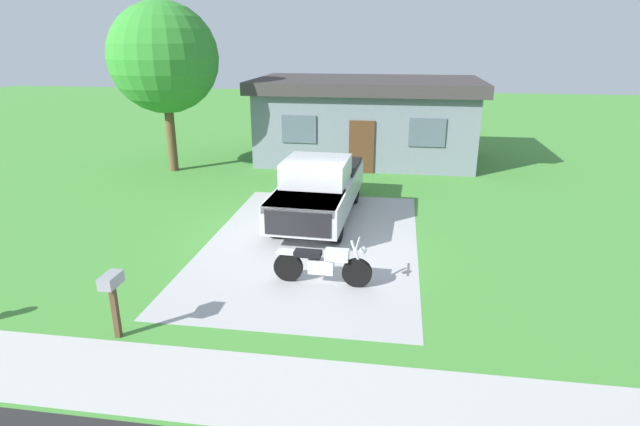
% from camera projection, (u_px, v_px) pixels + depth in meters
% --- Properties ---
extents(ground_plane, '(80.00, 80.00, 0.00)m').
position_uv_depth(ground_plane, '(312.00, 243.00, 13.71)').
color(ground_plane, '#448B37').
extents(driveway_pad, '(5.54, 8.82, 0.01)m').
position_uv_depth(driveway_pad, '(312.00, 243.00, 13.71)').
color(driveway_pad, '#A9A9A9').
rests_on(driveway_pad, ground).
extents(sidewalk_strip, '(36.00, 1.80, 0.01)m').
position_uv_depth(sidewalk_strip, '(249.00, 387.00, 8.11)').
color(sidewalk_strip, '#B1B1AC').
rests_on(sidewalk_strip, ground).
extents(motorcycle, '(2.21, 0.70, 1.09)m').
position_uv_depth(motorcycle, '(323.00, 264.00, 11.36)').
color(motorcycle, black).
rests_on(motorcycle, ground).
extents(pickup_truck, '(2.23, 5.70, 1.90)m').
position_uv_depth(pickup_truck, '(319.00, 187.00, 15.42)').
color(pickup_truck, black).
rests_on(pickup_truck, ground).
extents(mailbox, '(0.26, 0.48, 1.26)m').
position_uv_depth(mailbox, '(112.00, 289.00, 9.16)').
color(mailbox, '#4C3823').
rests_on(mailbox, ground).
extents(shade_tree, '(4.19, 4.19, 6.53)m').
position_uv_depth(shade_tree, '(164.00, 58.00, 19.71)').
color(shade_tree, brown).
rests_on(shade_tree, ground).
extents(neighbor_house, '(9.60, 5.60, 3.50)m').
position_uv_depth(neighbor_house, '(366.00, 119.00, 22.53)').
color(neighbor_house, slate).
rests_on(neighbor_house, ground).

